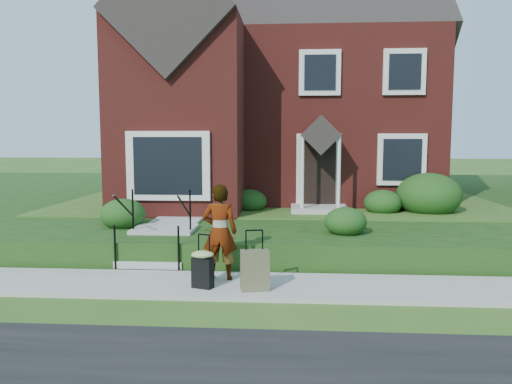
# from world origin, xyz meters

# --- Properties ---
(ground) EXTENTS (120.00, 120.00, 0.00)m
(ground) POSITION_xyz_m (0.00, 0.00, 0.00)
(ground) COLOR #2D5119
(ground) RESTS_ON ground
(sidewalk) EXTENTS (60.00, 1.60, 0.08)m
(sidewalk) POSITION_xyz_m (0.00, 0.00, 0.04)
(sidewalk) COLOR #9E9B93
(sidewalk) RESTS_ON ground
(terrace) EXTENTS (44.00, 20.00, 0.60)m
(terrace) POSITION_xyz_m (4.00, 10.90, 0.30)
(terrace) COLOR #16360E
(terrace) RESTS_ON ground
(walkway) EXTENTS (1.20, 6.00, 0.06)m
(walkway) POSITION_xyz_m (-2.50, 5.00, 0.63)
(walkway) COLOR #9E9B93
(walkway) RESTS_ON terrace
(main_house) EXTENTS (10.40, 10.20, 9.40)m
(main_house) POSITION_xyz_m (-0.21, 9.61, 5.26)
(main_house) COLOR maroon
(main_house) RESTS_ON terrace
(front_steps) EXTENTS (1.40, 2.02, 1.50)m
(front_steps) POSITION_xyz_m (-2.50, 1.84, 0.47)
(front_steps) COLOR #9E9B93
(front_steps) RESTS_ON ground
(foundation_shrubs) EXTENTS (10.27, 4.70, 1.27)m
(foundation_shrubs) POSITION_xyz_m (0.69, 5.11, 1.13)
(foundation_shrubs) COLOR #173811
(foundation_shrubs) RESTS_ON terrace
(woman) EXTENTS (0.66, 0.43, 1.79)m
(woman) POSITION_xyz_m (-0.93, 0.28, 0.98)
(woman) COLOR #999999
(woman) RESTS_ON sidewalk
(suitcase_black) EXTENTS (0.48, 0.43, 0.96)m
(suitcase_black) POSITION_xyz_m (-1.16, -0.29, 0.45)
(suitcase_black) COLOR black
(suitcase_black) RESTS_ON sidewalk
(suitcase_olive) EXTENTS (0.53, 0.36, 1.05)m
(suitcase_olive) POSITION_xyz_m (-0.23, -0.36, 0.43)
(suitcase_olive) COLOR brown
(suitcase_olive) RESTS_ON sidewalk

